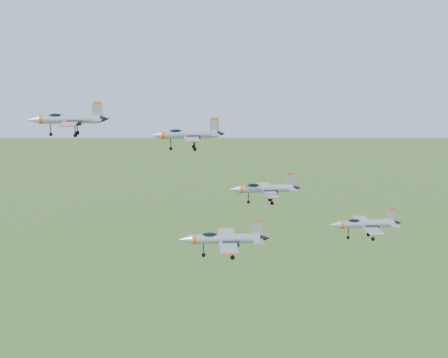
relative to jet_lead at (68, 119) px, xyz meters
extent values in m
cylinder|color=#9599A0|center=(0.40, -0.08, -0.03)|extent=(10.31, 3.53, 1.48)
cone|color=#9599A0|center=(-5.61, 1.17, -0.03)|extent=(2.30, 1.86, 1.48)
cone|color=black|center=(6.18, -1.29, -0.03)|extent=(1.81, 1.55, 1.26)
ellipsoid|color=black|center=(-2.05, 0.43, 0.52)|extent=(2.66, 1.55, 0.94)
cube|color=#9599A0|center=(-0.03, -3.24, -0.32)|extent=(3.58, 5.43, 0.16)
cube|color=#9599A0|center=(1.27, 2.99, -0.32)|extent=(3.58, 5.43, 0.16)
cube|color=#9599A0|center=(4.96, -1.03, 1.50)|extent=(1.70, 0.48, 2.39)
cube|color=#EA5010|center=(4.96, -1.03, 2.75)|extent=(1.26, 0.41, 0.40)
cylinder|color=#9599A0|center=(19.70, -6.37, -2.54)|extent=(9.62, 2.79, 1.37)
cone|color=#9599A0|center=(14.06, -5.51, -2.54)|extent=(2.09, 1.65, 1.37)
cone|color=black|center=(25.14, -7.20, -2.54)|extent=(1.64, 1.38, 1.17)
ellipsoid|color=black|center=(17.40, -6.02, -2.02)|extent=(2.45, 1.33, 0.87)
cube|color=#9599A0|center=(19.47, -9.33, -2.81)|extent=(3.10, 4.97, 0.15)
cube|color=#9599A0|center=(20.36, -3.48, -2.81)|extent=(3.10, 4.97, 0.15)
cube|color=#9599A0|center=(23.99, -7.02, -1.11)|extent=(1.59, 0.36, 2.22)
cube|color=#EA5010|center=(23.99, -7.02, 0.05)|extent=(1.17, 0.32, 0.37)
cylinder|color=#9599A0|center=(19.73, -28.50, -13.90)|extent=(9.65, 3.62, 1.39)
cone|color=#9599A0|center=(14.14, -27.14, -13.90)|extent=(2.19, 1.80, 1.39)
cone|color=black|center=(25.11, -29.81, -13.90)|extent=(1.73, 1.50, 1.18)
ellipsoid|color=black|center=(17.45, -27.95, -13.38)|extent=(2.51, 1.52, 0.88)
cube|color=#9599A0|center=(19.23, -31.45, -14.17)|extent=(3.49, 5.14, 0.15)
cube|color=#9599A0|center=(20.64, -25.65, -14.17)|extent=(3.49, 5.14, 0.15)
cube|color=#9599A0|center=(23.97, -29.53, -12.46)|extent=(1.58, 0.50, 2.24)
cube|color=#EA5010|center=(23.97, -29.53, -11.29)|extent=(1.17, 0.42, 0.37)
cylinder|color=#9599A0|center=(36.28, 0.13, -14.93)|extent=(10.43, 3.46, 1.49)
cone|color=#9599A0|center=(30.20, 1.32, -14.93)|extent=(2.32, 1.86, 1.49)
cone|color=black|center=(42.14, -1.02, -14.93)|extent=(1.82, 1.55, 1.27)
ellipsoid|color=black|center=(33.80, 0.62, -14.37)|extent=(2.69, 1.54, 0.95)
cube|color=#9599A0|center=(35.89, -3.07, -15.22)|extent=(3.57, 5.47, 0.16)
cube|color=#9599A0|center=(37.13, 3.24, -15.22)|extent=(3.57, 5.47, 0.16)
cube|color=#9599A0|center=(40.90, -0.78, -13.38)|extent=(1.72, 0.47, 2.41)
cube|color=#EA5010|center=(40.90, -0.78, -12.12)|extent=(1.27, 0.40, 0.40)
cylinder|color=#9599A0|center=(46.45, -20.57, -16.55)|extent=(9.28, 2.98, 1.33)
cone|color=#9599A0|center=(41.03, -19.57, -16.55)|extent=(2.05, 1.64, 1.33)
cone|color=black|center=(51.68, -21.54, -16.55)|extent=(1.61, 1.37, 1.13)
ellipsoid|color=black|center=(44.25, -20.17, -16.05)|extent=(2.38, 1.35, 0.84)
cube|color=#9599A0|center=(46.14, -23.42, -16.81)|extent=(3.13, 4.85, 0.14)
cube|color=#9599A0|center=(47.18, -17.80, -16.81)|extent=(3.13, 4.85, 0.14)
cube|color=#9599A0|center=(50.57, -21.34, -15.17)|extent=(1.53, 0.40, 2.14)
cube|color=#EA5010|center=(50.57, -21.34, -14.05)|extent=(1.13, 0.34, 0.36)
camera|label=1|loc=(-4.02, -108.73, 15.25)|focal=50.00mm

